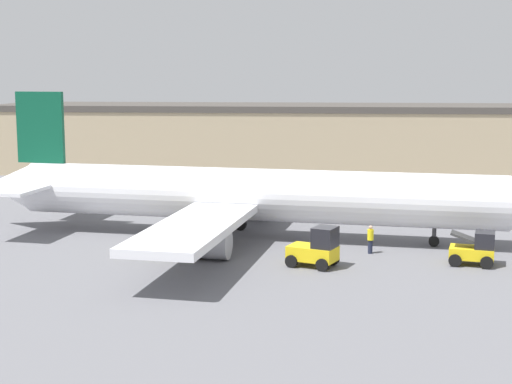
{
  "coord_description": "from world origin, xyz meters",
  "views": [
    {
      "loc": [
        4.76,
        -53.84,
        11.64
      ],
      "look_at": [
        0.0,
        0.0,
        3.27
      ],
      "focal_mm": 55.0,
      "sensor_mm": 36.0,
      "label": 1
    }
  ],
  "objects_px": {
    "baggage_tug": "(317,249)",
    "belt_loader_truck": "(475,249)",
    "ground_crew_worker": "(370,239)",
    "pushback_tug": "(174,236)",
    "airplane": "(243,195)"
  },
  "relations": [
    {
      "from": "airplane",
      "to": "baggage_tug",
      "type": "bearing_deg",
      "value": -49.01
    },
    {
      "from": "airplane",
      "to": "pushback_tug",
      "type": "bearing_deg",
      "value": -120.58
    },
    {
      "from": "baggage_tug",
      "to": "belt_loader_truck",
      "type": "height_order",
      "value": "baggage_tug"
    },
    {
      "from": "ground_crew_worker",
      "to": "belt_loader_truck",
      "type": "bearing_deg",
      "value": -137.18
    },
    {
      "from": "belt_loader_truck",
      "to": "pushback_tug",
      "type": "relative_size",
      "value": 0.97
    },
    {
      "from": "ground_crew_worker",
      "to": "pushback_tug",
      "type": "height_order",
      "value": "pushback_tug"
    },
    {
      "from": "baggage_tug",
      "to": "belt_loader_truck",
      "type": "distance_m",
      "value": 9.65
    },
    {
      "from": "ground_crew_worker",
      "to": "belt_loader_truck",
      "type": "height_order",
      "value": "belt_loader_truck"
    },
    {
      "from": "belt_loader_truck",
      "to": "pushback_tug",
      "type": "xyz_separation_m",
      "value": [
        -18.81,
        1.64,
        0.08
      ]
    },
    {
      "from": "ground_crew_worker",
      "to": "pushback_tug",
      "type": "distance_m",
      "value": 12.69
    },
    {
      "from": "airplane",
      "to": "baggage_tug",
      "type": "distance_m",
      "value": 9.76
    },
    {
      "from": "baggage_tug",
      "to": "belt_loader_truck",
      "type": "relative_size",
      "value": 1.11
    },
    {
      "from": "airplane",
      "to": "belt_loader_truck",
      "type": "bearing_deg",
      "value": -16.71
    },
    {
      "from": "airplane",
      "to": "baggage_tug",
      "type": "height_order",
      "value": "airplane"
    },
    {
      "from": "belt_loader_truck",
      "to": "baggage_tug",
      "type": "bearing_deg",
      "value": -159.7
    }
  ]
}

